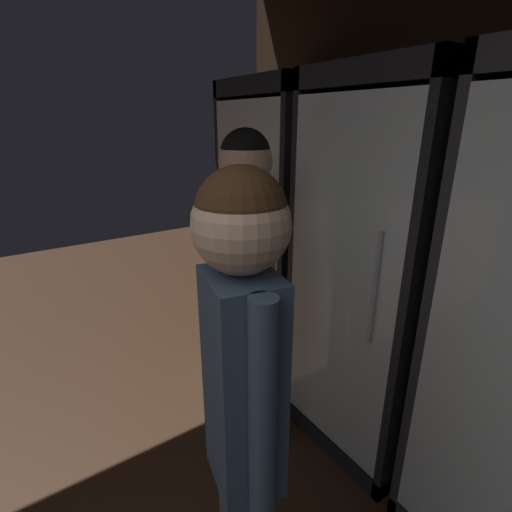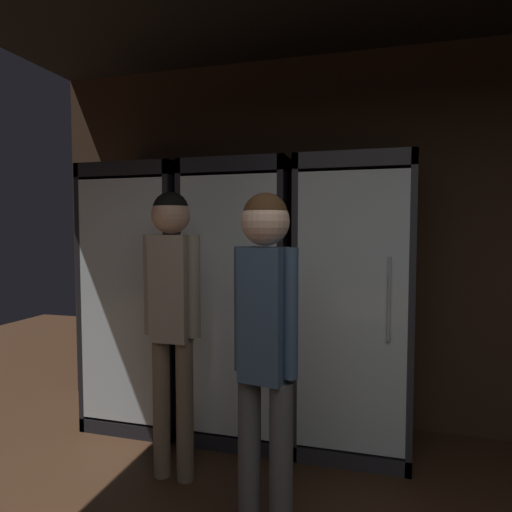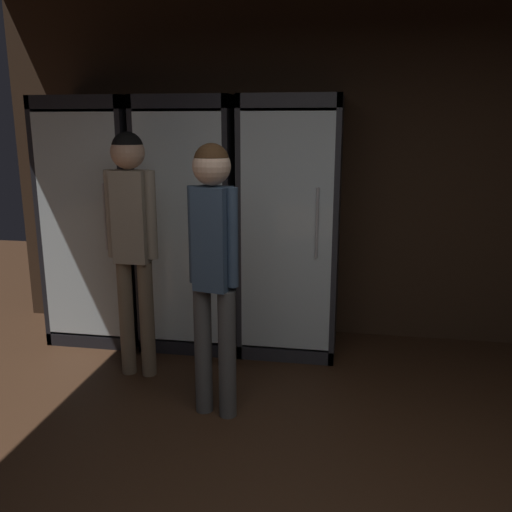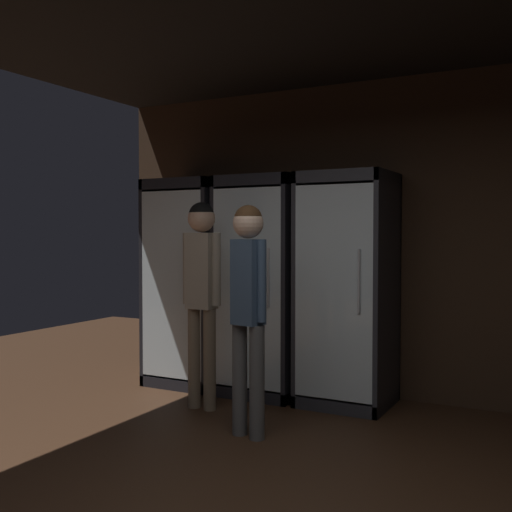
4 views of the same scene
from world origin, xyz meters
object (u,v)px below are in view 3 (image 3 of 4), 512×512
at_px(cooler_far_left, 102,222).
at_px(cooler_left, 194,225).
at_px(shopper_far, 132,225).
at_px(cooler_center, 292,228).
at_px(shopper_near, 213,253).

distance_m(cooler_far_left, cooler_left, 0.79).
distance_m(cooler_far_left, shopper_far, 0.95).
bearing_deg(cooler_center, shopper_near, -105.57).
height_order(cooler_center, shopper_far, cooler_center).
bearing_deg(shopper_near, cooler_left, 111.17).
bearing_deg(cooler_far_left, shopper_far, -52.59).
relative_size(cooler_far_left, shopper_near, 1.19).
bearing_deg(cooler_left, shopper_near, -68.83).
bearing_deg(shopper_near, cooler_center, 74.43).
relative_size(cooler_far_left, shopper_far, 1.15).
height_order(cooler_far_left, cooler_left, same).
relative_size(cooler_left, cooler_center, 1.00).
height_order(shopper_near, shopper_far, shopper_far).
distance_m(cooler_far_left, shopper_near, 1.72).
height_order(cooler_far_left, shopper_near, cooler_far_left).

